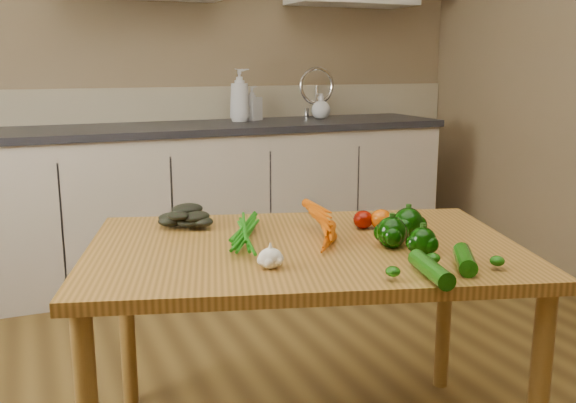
% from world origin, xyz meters
% --- Properties ---
extents(room, '(4.04, 5.04, 2.64)m').
position_xyz_m(room, '(0.00, 0.17, 1.25)').
color(room, brown).
rests_on(room, ground).
extents(counter_run, '(2.84, 0.64, 1.14)m').
position_xyz_m(counter_run, '(0.21, 2.19, 0.46)').
color(counter_run, '#BFB19F').
rests_on(counter_run, ground).
extents(table, '(1.49, 1.17, 0.70)m').
position_xyz_m(table, '(-0.01, 0.31, 0.62)').
color(table, '#AE7732').
rests_on(table, ground).
extents(soap_bottle_a, '(0.12, 0.12, 0.31)m').
position_xyz_m(soap_bottle_a, '(0.43, 2.27, 1.06)').
color(soap_bottle_a, silver).
rests_on(soap_bottle_a, counter_run).
extents(soap_bottle_b, '(0.13, 0.13, 0.21)m').
position_xyz_m(soap_bottle_b, '(0.52, 2.32, 1.00)').
color(soap_bottle_b, silver).
rests_on(soap_bottle_b, counter_run).
extents(soap_bottle_c, '(0.17, 0.17, 0.16)m').
position_xyz_m(soap_bottle_c, '(0.96, 2.26, 0.98)').
color(soap_bottle_c, silver).
rests_on(soap_bottle_c, counter_run).
extents(carrot_bunch, '(0.29, 0.25, 0.07)m').
position_xyz_m(carrot_bunch, '(-0.00, 0.37, 0.74)').
color(carrot_bunch, '#C75004').
rests_on(carrot_bunch, table).
extents(leafy_greens, '(0.19, 0.17, 0.09)m').
position_xyz_m(leafy_greens, '(-0.31, 0.64, 0.75)').
color(leafy_greens, black).
rests_on(leafy_greens, table).
extents(garlic_bulb, '(0.07, 0.07, 0.06)m').
position_xyz_m(garlic_bulb, '(-0.19, 0.13, 0.73)').
color(garlic_bulb, white).
rests_on(garlic_bulb, table).
extents(pepper_a, '(0.09, 0.09, 0.09)m').
position_xyz_m(pepper_a, '(0.22, 0.18, 0.75)').
color(pepper_a, black).
rests_on(pepper_a, table).
extents(pepper_b, '(0.10, 0.10, 0.10)m').
position_xyz_m(pepper_b, '(0.32, 0.25, 0.75)').
color(pepper_b, black).
rests_on(pepper_b, table).
extents(pepper_c, '(0.08, 0.08, 0.08)m').
position_xyz_m(pepper_c, '(0.26, 0.08, 0.74)').
color(pepper_c, black).
rests_on(pepper_c, table).
extents(tomato_a, '(0.07, 0.07, 0.06)m').
position_xyz_m(tomato_a, '(0.25, 0.41, 0.73)').
color(tomato_a, '#7E0D02').
rests_on(tomato_a, table).
extents(tomato_b, '(0.07, 0.07, 0.07)m').
position_xyz_m(tomato_b, '(0.30, 0.38, 0.74)').
color(tomato_b, '#C54C04').
rests_on(tomato_b, table).
extents(tomato_c, '(0.06, 0.06, 0.06)m').
position_xyz_m(tomato_c, '(0.34, 0.31, 0.73)').
color(tomato_c, '#C54C04').
rests_on(tomato_c, table).
extents(zucchini_a, '(0.13, 0.17, 0.05)m').
position_xyz_m(zucchini_a, '(0.30, -0.07, 0.73)').
color(zucchini_a, '#0E4507').
rests_on(zucchini_a, table).
extents(zucchini_b, '(0.09, 0.21, 0.05)m').
position_xyz_m(zucchini_b, '(0.16, -0.10, 0.73)').
color(zucchini_b, '#0E4507').
rests_on(zucchini_b, table).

